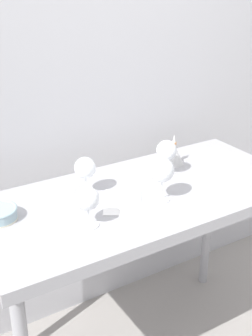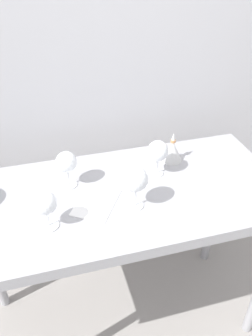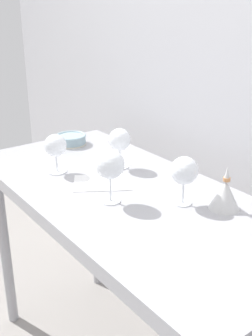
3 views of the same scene
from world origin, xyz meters
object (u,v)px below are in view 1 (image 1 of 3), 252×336
object	(u,v)px
wine_glass_near_left	(88,200)
wine_glass_far_right	(167,151)
wine_glass_near_center	(162,171)
wine_glass_far_left	(85,169)
tasting_sheet_upper	(123,202)
decanter_funnel	(174,154)

from	to	relation	value
wine_glass_near_left	wine_glass_far_right	size ratio (longest dim) A/B	0.93
wine_glass_near_center	wine_glass_near_left	world-z (taller)	wine_glass_near_center
wine_glass_far_left	tasting_sheet_upper	world-z (taller)	wine_glass_far_left
wine_glass_far_left	tasting_sheet_upper	distance (m)	0.21
wine_glass_near_center	decanter_funnel	world-z (taller)	wine_glass_near_center
wine_glass_near_center	tasting_sheet_upper	distance (m)	0.20
wine_glass_far_right	decanter_funnel	xyz separation A→B (m)	(0.11, 0.09, -0.07)
wine_glass_near_left	tasting_sheet_upper	distance (m)	0.24
wine_glass_near_left	wine_glass_far_left	xyz separation A→B (m)	(0.11, 0.23, 0.01)
wine_glass_near_left	wine_glass_far_left	size ratio (longest dim) A/B	0.95
tasting_sheet_upper	decanter_funnel	world-z (taller)	decanter_funnel
tasting_sheet_upper	decanter_funnel	xyz separation A→B (m)	(0.41, 0.21, 0.05)
wine_glass_far_right	tasting_sheet_upper	bearing A→B (deg)	-158.04
wine_glass_near_center	wine_glass_far_left	bearing A→B (deg)	138.46
decanter_funnel	tasting_sheet_upper	bearing A→B (deg)	-153.13
wine_glass_far_left	decanter_funnel	xyz separation A→B (m)	(0.50, 0.06, -0.06)
wine_glass_near_left	decanter_funnel	distance (m)	0.67
wine_glass_far_left	tasting_sheet_upper	size ratio (longest dim) A/B	0.77
tasting_sheet_upper	decanter_funnel	distance (m)	0.46
wine_glass_near_center	wine_glass_far_left	distance (m)	0.31
wine_glass_near_left	tasting_sheet_upper	size ratio (longest dim) A/B	0.73
wine_glass_near_center	decanter_funnel	distance (m)	0.39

